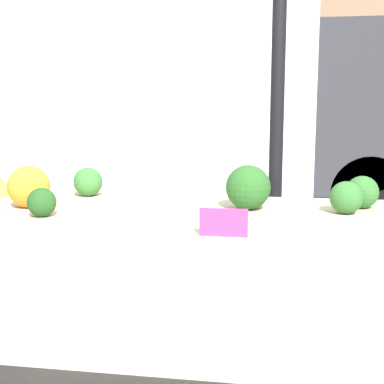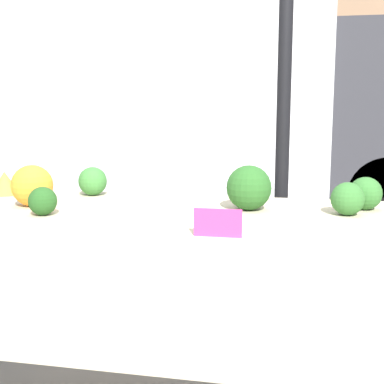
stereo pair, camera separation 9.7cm
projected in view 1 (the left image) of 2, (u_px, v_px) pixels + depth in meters
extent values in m
cube|color=#9E7A5B|center=(261.00, 12.00, 9.83)|extent=(16.00, 0.60, 5.94)
cylinder|color=black|center=(277.00, 122.00, 2.71)|extent=(0.07, 0.07, 2.40)
cube|color=silver|center=(146.00, 80.00, 6.60)|extent=(3.99, 2.29, 2.47)
cube|color=#333338|center=(371.00, 109.00, 6.25)|extent=(1.41, 2.11, 1.78)
cylinder|color=black|center=(368.00, 193.00, 5.48)|extent=(0.78, 0.22, 0.78)
cylinder|color=black|center=(345.00, 171.00, 7.32)|extent=(0.78, 0.22, 0.78)
cylinder|color=black|center=(33.00, 185.00, 6.04)|extent=(0.78, 0.22, 0.78)
cylinder|color=black|center=(90.00, 166.00, 7.88)|extent=(0.78, 0.22, 0.78)
cube|color=beige|center=(192.00, 215.00, 2.14)|extent=(2.12, 0.80, 0.03)
cube|color=beige|center=(174.00, 312.00, 1.80)|extent=(2.12, 0.01, 0.47)
cylinder|color=black|center=(7.00, 279.00, 2.70)|extent=(0.05, 0.05, 0.83)
sphere|color=orange|center=(29.00, 187.00, 2.21)|extent=(0.17, 0.17, 0.17)
sphere|color=#336B2D|center=(362.00, 192.00, 2.20)|extent=(0.13, 0.13, 0.13)
sphere|color=#387533|center=(88.00, 182.00, 2.50)|extent=(0.13, 0.13, 0.13)
sphere|color=#336B2D|center=(346.00, 198.00, 2.09)|extent=(0.13, 0.13, 0.13)
sphere|color=#23511E|center=(42.00, 202.00, 2.04)|extent=(0.11, 0.11, 0.11)
sphere|color=#285B23|center=(248.00, 187.00, 2.17)|extent=(0.18, 0.18, 0.18)
cube|color=#E53D84|center=(224.00, 223.00, 1.73)|extent=(0.16, 0.01, 0.09)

